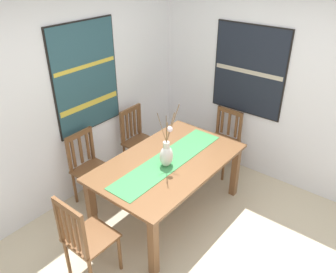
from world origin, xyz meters
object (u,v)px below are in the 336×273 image
at_px(centerpiece_vase, 167,154).
at_px(painting_on_side_wall, 249,71).
at_px(chair_3, 138,139).
at_px(chair_1, 85,238).
at_px(dining_table, 168,168).
at_px(chair_2, 90,167).
at_px(chair_0, 223,140).
at_px(painting_on_back_wall, 86,78).

relative_size(centerpiece_vase, painting_on_side_wall, 0.59).
xyz_separation_m(chair_3, painting_on_side_wall, (1.01, -1.08, 0.96)).
distance_m(chair_1, painting_on_side_wall, 2.86).
distance_m(dining_table, chair_2, 1.02).
bearing_deg(centerpiece_vase, chair_1, 176.45).
distance_m(chair_2, painting_on_side_wall, 2.38).
height_order(chair_0, chair_1, chair_1).
distance_m(centerpiece_vase, chair_0, 1.38).
height_order(chair_2, painting_on_side_wall, painting_on_side_wall).
height_order(chair_3, painting_on_side_wall, painting_on_side_wall).
relative_size(dining_table, chair_0, 1.95).
height_order(dining_table, painting_on_back_wall, painting_on_back_wall).
xyz_separation_m(dining_table, painting_on_back_wall, (-0.12, 1.16, 0.86)).
bearing_deg(painting_on_back_wall, dining_table, -84.08).
distance_m(chair_3, painting_on_side_wall, 1.76).
xyz_separation_m(painting_on_back_wall, painting_on_side_wall, (1.59, -1.33, -0.05)).
bearing_deg(chair_0, dining_table, 179.41).
bearing_deg(dining_table, chair_1, 178.96).
distance_m(dining_table, centerpiece_vase, 0.27).
xyz_separation_m(dining_table, chair_2, (-0.42, 0.91, -0.16)).
relative_size(centerpiece_vase, chair_3, 0.74).
relative_size(dining_table, chair_1, 1.80).
bearing_deg(centerpiece_vase, chair_0, 1.54).
bearing_deg(chair_1, painting_on_back_wall, 45.96).
height_order(dining_table, chair_0, chair_0).
bearing_deg(chair_1, chair_3, 27.87).
xyz_separation_m(dining_table, chair_3, (0.46, 0.91, -0.15)).
height_order(centerpiece_vase, painting_on_side_wall, painting_on_side_wall).
xyz_separation_m(centerpiece_vase, chair_1, (-1.13, 0.07, -0.39)).
distance_m(chair_0, painting_on_side_wall, 1.03).
xyz_separation_m(chair_0, chair_2, (-1.63, 0.93, 0.01)).
xyz_separation_m(centerpiece_vase, painting_on_back_wall, (-0.03, 1.21, 0.61)).
relative_size(painting_on_back_wall, painting_on_side_wall, 1.12).
height_order(centerpiece_vase, chair_1, centerpiece_vase).
bearing_deg(chair_3, chair_2, 179.86).
xyz_separation_m(chair_1, chair_2, (0.81, 0.89, -0.03)).
xyz_separation_m(chair_1, painting_on_side_wall, (2.69, -0.19, 0.95)).
bearing_deg(painting_on_back_wall, chair_3, -23.49).
distance_m(dining_table, painting_on_side_wall, 1.69).
relative_size(centerpiece_vase, chair_2, 0.75).
relative_size(centerpiece_vase, chair_1, 0.72).
relative_size(chair_2, painting_on_back_wall, 0.71).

